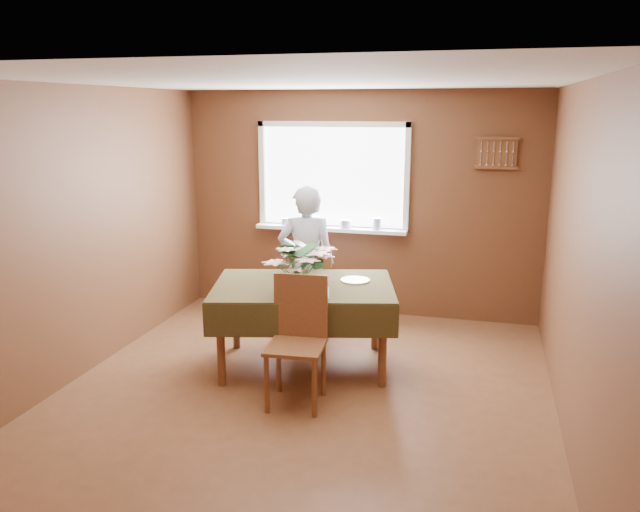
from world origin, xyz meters
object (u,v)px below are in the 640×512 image
(chair_near, at_px, (298,335))
(flower_bouquet, at_px, (299,259))
(chair_far, at_px, (312,288))
(seated_woman, at_px, (306,263))
(dining_table, at_px, (303,295))

(chair_near, relative_size, flower_bouquet, 1.95)
(chair_far, relative_size, seated_woman, 0.58)
(dining_table, relative_size, chair_near, 1.77)
(chair_far, relative_size, chair_near, 0.89)
(seated_woman, bearing_deg, flower_bouquet, 89.31)
(dining_table, height_order, chair_near, chair_near)
(dining_table, height_order, seated_woman, seated_woman)
(seated_woman, bearing_deg, dining_table, 90.62)
(dining_table, height_order, flower_bouquet, flower_bouquet)
(chair_far, bearing_deg, chair_near, 86.33)
(flower_bouquet, bearing_deg, dining_table, 98.69)
(dining_table, xyz_separation_m, chair_near, (0.15, -0.66, -0.13))
(chair_far, distance_m, chair_near, 1.50)
(seated_woman, bearing_deg, chair_near, 89.99)
(chair_far, distance_m, seated_woman, 0.30)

